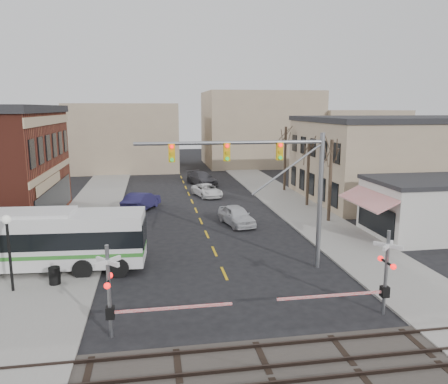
# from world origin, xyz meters

# --- Properties ---
(ground) EXTENTS (160.00, 160.00, 0.00)m
(ground) POSITION_xyz_m (0.00, 0.00, 0.00)
(ground) COLOR black
(ground) RESTS_ON ground
(sidewalk_west) EXTENTS (5.00, 60.00, 0.12)m
(sidewalk_west) POSITION_xyz_m (-9.50, 20.00, 0.06)
(sidewalk_west) COLOR gray
(sidewalk_west) RESTS_ON ground
(sidewalk_east) EXTENTS (5.00, 60.00, 0.12)m
(sidewalk_east) POSITION_xyz_m (9.50, 20.00, 0.06)
(sidewalk_east) COLOR gray
(sidewalk_east) RESTS_ON ground
(ballast_strip) EXTENTS (160.00, 5.00, 0.06)m
(ballast_strip) POSITION_xyz_m (0.00, -8.00, 0.03)
(ballast_strip) COLOR #332D28
(ballast_strip) RESTS_ON ground
(rail_tracks) EXTENTS (160.00, 3.91, 0.14)m
(rail_tracks) POSITION_xyz_m (0.00, -8.00, 0.12)
(rail_tracks) COLOR #2D231E
(rail_tracks) RESTS_ON ground
(tan_building) EXTENTS (20.30, 15.30, 8.50)m
(tan_building) POSITION_xyz_m (22.00, 20.00, 4.26)
(tan_building) COLOR gray
(tan_building) RESTS_ON ground
(awning_shop) EXTENTS (9.74, 6.20, 4.30)m
(awning_shop) POSITION_xyz_m (15.97, 7.00, 2.16)
(awning_shop) COLOR beige
(awning_shop) RESTS_ON ground
(tree_east_a) EXTENTS (0.28, 0.28, 6.75)m
(tree_east_a) POSITION_xyz_m (10.50, 12.00, 3.50)
(tree_east_a) COLOR #382B21
(tree_east_a) RESTS_ON sidewalk_east
(tree_east_b) EXTENTS (0.28, 0.28, 6.30)m
(tree_east_b) POSITION_xyz_m (10.80, 18.00, 3.27)
(tree_east_b) COLOR #382B21
(tree_east_b) RESTS_ON sidewalk_east
(tree_east_c) EXTENTS (0.28, 0.28, 7.20)m
(tree_east_c) POSITION_xyz_m (11.00, 26.00, 3.72)
(tree_east_c) COLOR #382B21
(tree_east_c) RESTS_ON sidewalk_east
(transit_bus) EXTENTS (13.47, 3.74, 3.43)m
(transit_bus) POSITION_xyz_m (-11.12, 4.18, 1.93)
(transit_bus) COLOR silver
(transit_bus) RESTS_ON ground
(traffic_signal_mast) EXTENTS (10.65, 0.30, 8.00)m
(traffic_signal_mast) POSITION_xyz_m (2.76, 2.09, 5.77)
(traffic_signal_mast) COLOR gray
(traffic_signal_mast) RESTS_ON ground
(rr_crossing_west) EXTENTS (5.60, 1.36, 4.00)m
(rr_crossing_west) POSITION_xyz_m (-5.37, -4.22, 1.97)
(rr_crossing_west) COLOR gray
(rr_crossing_west) RESTS_ON ground
(rr_crossing_east) EXTENTS (5.60, 1.36, 4.00)m
(rr_crossing_east) POSITION_xyz_m (6.01, -4.14, 1.97)
(rr_crossing_east) COLOR gray
(rr_crossing_east) RESTS_ON ground
(street_lamp) EXTENTS (0.44, 0.44, 4.00)m
(street_lamp) POSITION_xyz_m (-11.17, 1.17, 3.00)
(street_lamp) COLOR black
(street_lamp) RESTS_ON sidewalk_west
(trash_bin) EXTENTS (0.60, 0.60, 0.93)m
(trash_bin) POSITION_xyz_m (-9.22, 1.74, 0.59)
(trash_bin) COLOR black
(trash_bin) RESTS_ON sidewalk_west
(car_a) EXTENTS (2.76, 4.88, 1.57)m
(car_a) POSITION_xyz_m (2.74, 12.38, 0.78)
(car_a) COLOR silver
(car_a) RESTS_ON ground
(car_b) EXTENTS (3.75, 5.38, 1.68)m
(car_b) POSITION_xyz_m (-5.00, 19.06, 0.84)
(car_b) COLOR #1E1B44
(car_b) RESTS_ON ground
(car_c) EXTENTS (3.28, 5.15, 1.32)m
(car_c) POSITION_xyz_m (1.84, 24.26, 0.66)
(car_c) COLOR white
(car_c) RESTS_ON ground
(car_d) EXTENTS (3.99, 5.85, 1.57)m
(car_d) POSITION_xyz_m (2.16, 31.71, 0.79)
(car_d) COLOR #403F44
(car_d) RESTS_ON ground
(pedestrian_near) EXTENTS (0.43, 0.61, 1.57)m
(pedestrian_near) POSITION_xyz_m (-9.63, 4.69, 0.91)
(pedestrian_near) COLOR #4E403E
(pedestrian_near) RESTS_ON sidewalk_west
(pedestrian_far) EXTENTS (0.99, 0.96, 1.61)m
(pedestrian_far) POSITION_xyz_m (-10.07, 6.39, 0.93)
(pedestrian_far) COLOR #323858
(pedestrian_far) RESTS_ON sidewalk_west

